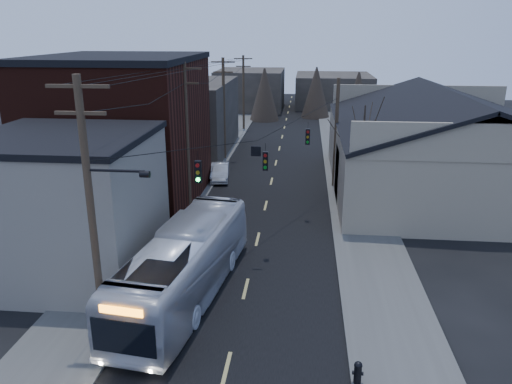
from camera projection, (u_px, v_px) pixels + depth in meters
The scene contains 14 objects.
road_surface at pixel (275, 168), 44.84m from camera, with size 9.00×110.00×0.02m, color black.
sidewalk_left at pixel (203, 166), 45.43m from camera, with size 4.00×110.00×0.12m, color #474744.
sidewalk_right at pixel (348, 170), 44.21m from camera, with size 4.00×110.00×0.12m, color #474744.
building_clapboard at pixel (68, 207), 24.73m from camera, with size 8.00×8.00×7.00m, color slate.
building_brick at pixel (123, 134), 34.76m from camera, with size 10.00×12.00×10.00m, color black.
building_left_far at pixel (185, 117), 50.32m from camera, with size 9.00×14.00×7.00m, color #2E2924.
warehouse at pixel (441, 156), 38.05m from camera, with size 16.16×20.60×7.73m.
building_far_left at pixel (251, 90), 77.58m from camera, with size 10.00×12.00×6.00m, color #2E2924.
building_far_right at pixel (333, 90), 81.25m from camera, with size 12.00×14.00×5.00m, color #2E2924.
bare_tree at pixel (362, 159), 33.65m from camera, with size 0.40×0.40×7.20m, color black.
utility_lines at pixel (230, 125), 38.05m from camera, with size 11.24×45.28×10.50m.
bus at pixel (185, 265), 22.77m from camera, with size 2.80×11.96×3.33m, color silver.
parked_car at pixel (220, 172), 41.30m from camera, with size 1.42×4.07×1.34m, color #A4A8AC.
fire_hydrant at pixel (358, 372), 17.33m from camera, with size 0.40×0.29×0.85m.
Camera 1 is at (2.60, -13.24, 11.89)m, focal length 35.00 mm.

